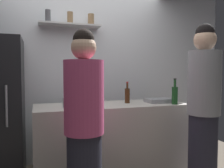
# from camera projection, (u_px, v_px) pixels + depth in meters

# --- Properties ---
(back_wall_assembly) EXTENTS (4.80, 0.32, 2.60)m
(back_wall_assembly) POSITION_uv_depth(u_px,v_px,m) (82.00, 72.00, 3.41)
(back_wall_assembly) COLOR white
(back_wall_assembly) RESTS_ON ground
(counter) EXTENTS (1.86, 0.66, 0.91)m
(counter) POSITION_uv_depth(u_px,v_px,m) (112.00, 140.00, 2.84)
(counter) COLOR #B7B2A8
(counter) RESTS_ON ground
(baking_pan) EXTENTS (0.34, 0.24, 0.05)m
(baking_pan) POSITION_uv_depth(u_px,v_px,m) (159.00, 100.00, 2.98)
(baking_pan) COLOR gray
(baking_pan) RESTS_ON counter
(utensil_holder) EXTENTS (0.10, 0.10, 0.22)m
(utensil_holder) POSITION_uv_depth(u_px,v_px,m) (67.00, 102.00, 2.58)
(utensil_holder) COLOR #B2B2B7
(utensil_holder) RESTS_ON counter
(wine_bottle_green_glass) EXTENTS (0.07, 0.07, 0.32)m
(wine_bottle_green_glass) POSITION_uv_depth(u_px,v_px,m) (175.00, 95.00, 2.81)
(wine_bottle_green_glass) COLOR #19471E
(wine_bottle_green_glass) RESTS_ON counter
(wine_bottle_amber_glass) EXTENTS (0.06, 0.06, 0.27)m
(wine_bottle_amber_glass) POSITION_uv_depth(u_px,v_px,m) (127.00, 95.00, 2.91)
(wine_bottle_amber_glass) COLOR #472814
(wine_bottle_amber_glass) RESTS_ON counter
(wine_bottle_pale_glass) EXTENTS (0.07, 0.07, 0.29)m
(wine_bottle_pale_glass) POSITION_uv_depth(u_px,v_px,m) (89.00, 94.00, 2.96)
(wine_bottle_pale_glass) COLOR #B2BFB2
(wine_bottle_pale_glass) RESTS_ON counter
(water_bottle_plastic) EXTENTS (0.09, 0.09, 0.21)m
(water_bottle_plastic) POSITION_uv_depth(u_px,v_px,m) (93.00, 99.00, 2.53)
(water_bottle_plastic) COLOR silver
(water_bottle_plastic) RESTS_ON counter
(person_pink_top) EXTENTS (0.34, 0.34, 1.67)m
(person_pink_top) POSITION_uv_depth(u_px,v_px,m) (84.00, 129.00, 1.94)
(person_pink_top) COLOR #262633
(person_pink_top) RESTS_ON ground
(person_grey_hoodie) EXTENTS (0.34, 0.34, 1.81)m
(person_grey_hoodie) POSITION_uv_depth(u_px,v_px,m) (203.00, 109.00, 2.43)
(person_grey_hoodie) COLOR #262633
(person_grey_hoodie) RESTS_ON ground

